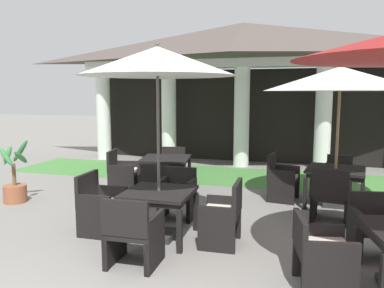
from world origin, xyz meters
TOP-DOWN VIEW (x-y plane):
  - background_pavilion at (-0.00, 9.00)m, footprint 10.22×2.97m
  - lawn_strip at (0.00, 7.41)m, footprint 12.02×2.26m
  - patio_table_near_foreground at (-0.26, 2.91)m, footprint 0.99×0.99m
  - patio_umbrella_near_foreground at (-0.26, 2.91)m, footprint 2.22×2.22m
  - patio_chair_near_foreground_north at (-0.28, 3.86)m, footprint 0.59×0.51m
  - patio_chair_near_foreground_east at (0.70, 2.94)m, footprint 0.54×0.65m
  - patio_chair_near_foreground_west at (-1.22, 2.89)m, footprint 0.58×0.66m
  - patio_chair_near_foreground_south at (-0.23, 1.96)m, footprint 0.62×0.60m
  - patio_table_mid_left at (2.36, 5.39)m, footprint 1.17×1.17m
  - patio_umbrella_mid_left at (2.36, 5.39)m, footprint 2.79×2.79m
  - patio_chair_mid_left_south at (2.22, 4.39)m, footprint 0.67×0.65m
  - patio_chair_mid_left_west at (1.36, 5.53)m, footprint 0.63×0.70m
  - patio_chair_mid_left_north at (2.50, 6.38)m, footprint 0.61×0.59m
  - patio_chair_mid_right_west at (1.98, 2.03)m, footprint 0.69×0.71m
  - patio_chair_mid_right_north at (2.70, 3.09)m, footprint 0.68×0.60m
  - patio_table_far_back at (-1.11, 5.49)m, footprint 1.17×1.17m
  - patio_chair_far_back_west at (-2.06, 5.31)m, footprint 0.69×0.70m
  - patio_chair_far_back_south at (-0.93, 4.54)m, footprint 0.64×0.59m
  - patio_chair_far_back_north at (-1.28, 6.43)m, footprint 0.68×0.62m
  - potted_palm_left_edge at (-3.67, 3.87)m, footprint 0.47×0.49m

SIDE VIEW (x-z plane):
  - lawn_strip at x=0.00m, z-range 0.00..0.01m
  - potted_palm_left_edge at x=-3.67m, z-range -0.28..0.98m
  - patio_chair_mid_left_north at x=2.50m, z-range -0.02..0.79m
  - patio_chair_far_back_south at x=-0.93m, z-range -0.01..0.80m
  - patio_chair_far_back_north at x=-1.28m, z-range -0.02..0.81m
  - patio_chair_mid_right_north at x=2.70m, z-range -0.02..0.81m
  - patio_chair_far_back_west at x=-2.06m, z-range -0.05..0.84m
  - patio_chair_mid_right_west at x=1.98m, z-range -0.01..0.81m
  - patio_chair_near_foreground_west at x=-1.22m, z-range -0.04..0.88m
  - patio_chair_near_foreground_north at x=-0.28m, z-range -0.01..0.85m
  - patio_chair_near_foreground_south at x=-0.23m, z-range -0.03..0.87m
  - patio_chair_near_foreground_east at x=0.70m, z-range -0.04..0.88m
  - patio_chair_mid_left_west at x=1.36m, z-range -0.04..0.88m
  - patio_chair_mid_left_south at x=2.22m, z-range -0.04..0.89m
  - patio_table_near_foreground at x=-0.26m, z-range 0.27..0.99m
  - patio_table_mid_left at x=2.36m, z-range 0.27..1.00m
  - patio_table_far_back at x=-1.11m, z-range 0.28..1.04m
  - patio_umbrella_mid_left at x=2.36m, z-range 1.05..3.73m
  - patio_umbrella_near_foreground at x=-0.26m, z-range 1.13..3.98m
  - background_pavilion at x=0.00m, z-range 1.13..5.25m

